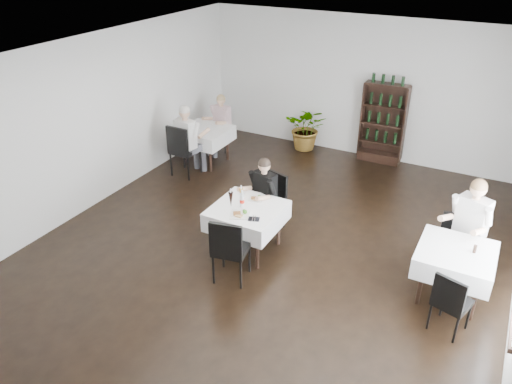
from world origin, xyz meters
The scene contains 23 objects.
room_shell centered at (0.00, 0.00, 1.50)m, with size 9.00×9.00×9.00m.
wine_shelf centered at (0.60, 4.31, 0.85)m, with size 0.90×0.28×1.75m.
main_table centered at (-0.30, 0.00, 0.62)m, with size 1.03×1.03×0.77m.
left_table centered at (-2.70, 2.50, 0.62)m, with size 0.98×0.98×0.77m.
right_table centered at (2.70, 0.30, 0.62)m, with size 0.98×0.98×0.77m.
potted_tree centered at (-1.06, 4.20, 0.51)m, with size 0.92×0.80×1.02m, color #1F551D.
main_chair_far centered at (-0.29, 0.83, 0.55)m, with size 0.55×0.56×0.96m.
main_chair_near centered at (-0.14, -0.81, 0.59)m, with size 0.55×0.56×1.03m.
left_chair_far centered at (-2.78, 3.06, 0.51)m, with size 0.52×0.53×0.90m.
left_chair_near centered at (-2.74, 1.72, 0.62)m, with size 0.51×0.52×1.09m.
right_chair_far centered at (2.59, 1.00, 0.50)m, with size 0.45×0.46×0.88m.
right_chair_near centered at (2.78, -0.43, 0.50)m, with size 0.50×0.51×0.88m.
diner_main centered at (-0.34, 0.54, 0.78)m, with size 0.57×0.61×1.35m.
diner_left_far centered at (-2.69, 3.08, 0.78)m, with size 0.56×0.59×1.34m.
diner_left_near centered at (-2.65, 1.84, 0.87)m, with size 0.60×0.62×1.50m.
diner_right_far centered at (2.74, 0.92, 0.89)m, with size 0.67×0.71×1.53m.
plate_far centered at (-0.30, 0.29, 0.79)m, with size 0.26×0.26×0.07m.
plate_near centered at (-0.28, -0.26, 0.79)m, with size 0.36×0.36×0.09m.
pilsner_dark centered at (-0.53, -0.10, 0.90)m, with size 0.07×0.07×0.31m.
pilsner_lager centered at (-0.46, 0.11, 0.89)m, with size 0.07×0.07×0.29m.
coke_bottle centered at (-0.38, -0.02, 0.88)m, with size 0.07×0.07×0.28m.
napkin_cutlery centered at (-0.05, -0.26, 0.78)m, with size 0.20×0.17×0.02m.
pepper_mill centered at (2.90, 0.35, 0.83)m, with size 0.04×0.04×0.11m, color black.
Camera 1 is at (2.90, -5.74, 4.54)m, focal length 35.00 mm.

